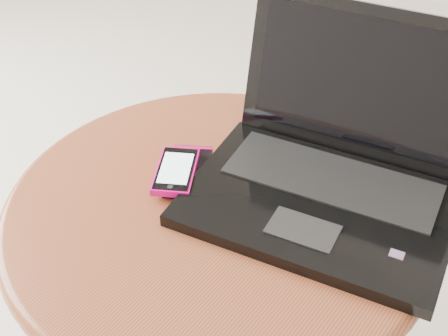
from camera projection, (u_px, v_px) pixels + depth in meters
The scene contains 4 objects.
table at pixel (218, 255), 0.93m from camera, with size 0.60×0.60×0.48m.
laptop at pixel (332, 168), 0.86m from camera, with size 0.39×0.36×0.23m.
phone_black at pixel (189, 171), 0.91m from camera, with size 0.11×0.13×0.01m.
phone_pink at pixel (176, 171), 0.90m from camera, with size 0.10×0.12×0.01m.
Camera 1 is at (0.39, -0.48, 1.05)m, focal length 50.27 mm.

